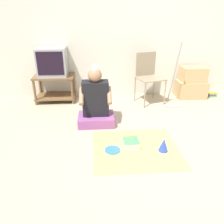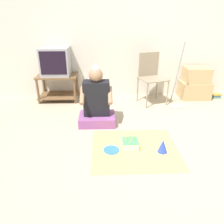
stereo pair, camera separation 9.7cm
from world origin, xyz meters
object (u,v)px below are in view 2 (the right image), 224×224
at_px(person_seated, 97,103).
at_px(folding_chair, 151,74).
at_px(tv, 56,61).
at_px(dust_mop, 177,89).
at_px(book_pile, 216,96).
at_px(party_hat_blue, 163,146).
at_px(birthday_cake, 130,144).
at_px(cardboard_box_stack, 195,84).
at_px(paper_plate, 111,150).

bearing_deg(person_seated, folding_chair, 41.03).
distance_m(tv, dust_mop, 2.26).
bearing_deg(tv, dust_mop, -10.71).
bearing_deg(book_pile, party_hat_blue, -130.28).
xyz_separation_m(dust_mop, book_pile, (0.96, 0.39, -0.29)).
relative_size(tv, person_seated, 0.55).
relative_size(person_seated, birthday_cake, 4.63).
xyz_separation_m(folding_chair, dust_mop, (0.43, -0.24, -0.21)).
height_order(folding_chair, cardboard_box_stack, folding_chair).
xyz_separation_m(tv, party_hat_blue, (1.58, -1.86, -0.66)).
distance_m(dust_mop, party_hat_blue, 1.58).
height_order(person_seated, birthday_cake, person_seated).
height_order(folding_chair, dust_mop, dust_mop).
distance_m(birthday_cake, party_hat_blue, 0.40).
xyz_separation_m(folding_chair, cardboard_box_stack, (0.93, 0.17, -0.25)).
height_order(person_seated, party_hat_blue, person_seated).
xyz_separation_m(person_seated, paper_plate, (0.19, -0.78, -0.32)).
distance_m(person_seated, party_hat_blue, 1.19).
bearing_deg(birthday_cake, cardboard_box_stack, 49.65).
bearing_deg(paper_plate, birthday_cake, 14.33).
relative_size(cardboard_box_stack, book_pile, 3.32).
height_order(tv, cardboard_box_stack, tv).
bearing_deg(person_seated, paper_plate, -76.01).
distance_m(person_seated, birthday_cake, 0.88).
relative_size(tv, dust_mop, 0.44).
bearing_deg(dust_mop, party_hat_blue, -112.50).
xyz_separation_m(folding_chair, party_hat_blue, (-0.17, -1.69, -0.45)).
xyz_separation_m(book_pile, person_seated, (-2.37, -1.00, 0.29)).
relative_size(book_pile, person_seated, 0.20).
xyz_separation_m(cardboard_box_stack, person_seated, (-1.91, -1.03, 0.04)).
bearing_deg(person_seated, tv, 126.72).
bearing_deg(folding_chair, cardboard_box_stack, 10.58).
xyz_separation_m(folding_chair, birthday_cake, (-0.55, -1.57, -0.48)).
relative_size(tv, folding_chair, 0.56).
distance_m(dust_mop, person_seated, 1.54).
bearing_deg(dust_mop, paper_plate, -131.29).
relative_size(folding_chair, party_hat_blue, 5.38).
distance_m(tv, book_pile, 3.21).
bearing_deg(person_seated, dust_mop, 23.45).
distance_m(tv, cardboard_box_stack, 2.72).
height_order(tv, person_seated, tv).
height_order(folding_chair, book_pile, folding_chair).
relative_size(tv, cardboard_box_stack, 0.84).
distance_m(dust_mop, paper_plate, 1.88).
height_order(party_hat_blue, paper_plate, party_hat_blue).
bearing_deg(cardboard_box_stack, paper_plate, -133.62).
distance_m(folding_chair, paper_plate, 1.89).
distance_m(book_pile, paper_plate, 2.81).
height_order(dust_mop, person_seated, dust_mop).
xyz_separation_m(tv, book_pile, (3.13, -0.02, -0.71)).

